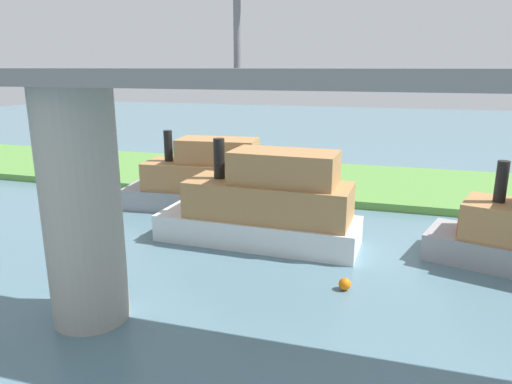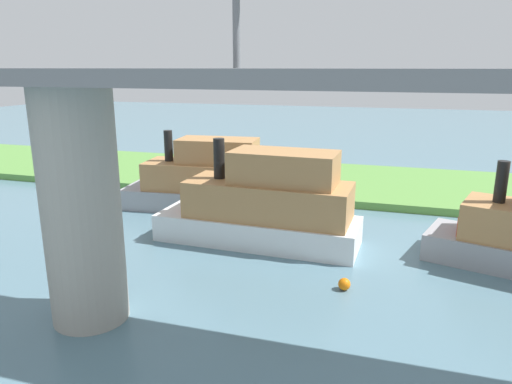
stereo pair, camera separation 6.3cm
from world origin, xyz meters
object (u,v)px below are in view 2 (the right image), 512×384
object	(u,v)px
mooring_post	(334,186)
marker_buoy	(344,284)
skiff_small	(264,206)
person_on_bank	(292,176)
bridge_pylon	(81,208)
pontoon_yellow	(204,180)

from	to	relation	value
mooring_post	marker_buoy	size ratio (longest dim) A/B	1.73
marker_buoy	mooring_post	bearing A→B (deg)	-80.43
skiff_small	marker_buoy	xyz separation A→B (m)	(-4.59, 4.24, -1.70)
mooring_post	skiff_small	size ratio (longest dim) A/B	0.08
person_on_bank	skiff_small	bearing A→B (deg)	94.83
bridge_pylon	person_on_bank	distance (m)	19.71
bridge_pylon	pontoon_yellow	xyz separation A→B (m)	(1.41, -13.74, -2.28)
person_on_bank	mooring_post	bearing A→B (deg)	161.98
person_on_bank	pontoon_yellow	size ratio (longest dim) A/B	0.14
bridge_pylon	skiff_small	xyz separation A→B (m)	(-3.87, -9.05, -2.15)
mooring_post	pontoon_yellow	distance (m)	8.87
mooring_post	skiff_small	xyz separation A→B (m)	(2.33, 9.18, 1.02)
mooring_post	bridge_pylon	bearing A→B (deg)	71.21
pontoon_yellow	marker_buoy	size ratio (longest dim) A/B	19.76
pontoon_yellow	skiff_small	bearing A→B (deg)	138.36
bridge_pylon	skiff_small	size ratio (longest dim) A/B	0.79
person_on_bank	pontoon_yellow	distance (m)	7.10
bridge_pylon	pontoon_yellow	bearing A→B (deg)	-84.15
person_on_bank	mooring_post	distance (m)	3.36
person_on_bank	marker_buoy	size ratio (longest dim) A/B	2.78
bridge_pylon	marker_buoy	bearing A→B (deg)	-150.37
person_on_bank	skiff_small	size ratio (longest dim) A/B	0.13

